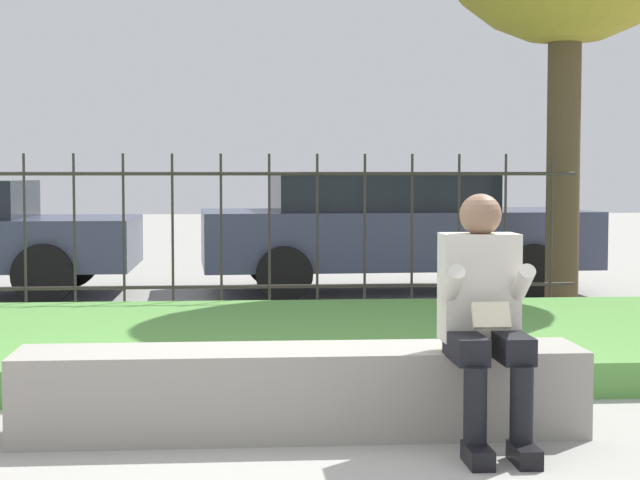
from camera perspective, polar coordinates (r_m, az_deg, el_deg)
ground_plane at (r=5.61m, az=-3.48°, el=-10.33°), size 60.00×60.00×0.00m
stone_bench at (r=5.57m, az=-1.02°, el=-8.32°), size 2.91×0.52×0.45m
person_seated_reader at (r=5.33m, az=8.74°, el=-3.67°), size 0.42×0.73×1.25m
grass_berm at (r=7.91m, az=-3.83°, el=-5.44°), size 8.18×3.34×0.22m
iron_fence at (r=9.82m, az=-4.00°, el=0.35°), size 6.18×0.03×1.53m
car_parked_center at (r=12.18m, az=3.80°, el=0.63°), size 4.43×2.13×1.35m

